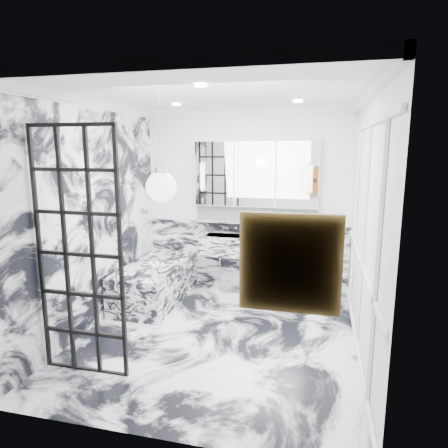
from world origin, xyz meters
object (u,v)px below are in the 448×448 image
(crittall_door, at_px, (79,254))
(trough_sink, at_px, (253,246))
(mirror_cabinet, at_px, (256,174))
(bathtub, at_px, (156,282))

(crittall_door, bearing_deg, trough_sink, 64.89)
(crittall_door, distance_m, mirror_cabinet, 3.11)
(crittall_door, height_order, mirror_cabinet, crittall_door)
(crittall_door, height_order, trough_sink, crittall_door)
(crittall_door, distance_m, trough_sink, 2.93)
(trough_sink, relative_size, bathtub, 0.97)
(trough_sink, bearing_deg, bathtub, -153.52)
(trough_sink, xyz_separation_m, bathtub, (-1.33, -0.66, -0.45))
(trough_sink, height_order, bathtub, trough_sink)
(crittall_door, bearing_deg, bathtub, 92.69)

